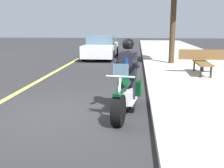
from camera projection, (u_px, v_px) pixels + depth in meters
name	position (u px, v px, depth m)	size (l,w,h in m)	color
ground_plane	(65.00, 115.00, 6.32)	(80.00, 80.00, 0.00)	#28282B
motorcycle_main	(126.00, 95.00, 6.34)	(2.22, 0.79, 1.26)	black
rider_main	(128.00, 69.00, 6.40)	(0.68, 0.61, 1.74)	black
car_silver	(101.00, 47.00, 17.18)	(4.60, 1.92, 1.40)	silver
bench_sidewalk	(202.00, 60.00, 10.71)	(1.82, 1.80, 0.95)	brown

